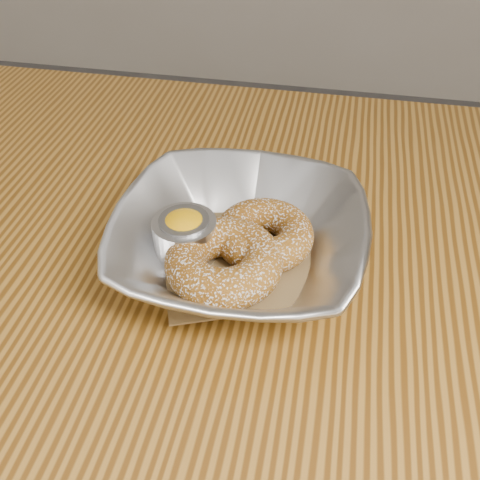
% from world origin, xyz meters
% --- Properties ---
extents(table, '(1.20, 0.80, 0.75)m').
position_xyz_m(table, '(0.00, 0.00, 0.65)').
color(table, brown).
rests_on(table, ground_plane).
extents(serving_bowl, '(0.23, 0.23, 0.06)m').
position_xyz_m(serving_bowl, '(0.06, 0.03, 0.78)').
color(serving_bowl, silver).
rests_on(serving_bowl, table).
extents(parchment, '(0.19, 0.19, 0.00)m').
position_xyz_m(parchment, '(0.06, 0.03, 0.76)').
color(parchment, olive).
rests_on(parchment, table).
extents(donut_back, '(0.11, 0.11, 0.03)m').
position_xyz_m(donut_back, '(0.08, 0.04, 0.78)').
color(donut_back, brown).
rests_on(donut_back, parchment).
extents(donut_front, '(0.13, 0.13, 0.04)m').
position_xyz_m(donut_front, '(0.05, -0.00, 0.78)').
color(donut_front, brown).
rests_on(donut_front, parchment).
extents(ramekin, '(0.06, 0.06, 0.05)m').
position_xyz_m(ramekin, '(0.01, 0.02, 0.78)').
color(ramekin, silver).
rests_on(ramekin, table).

